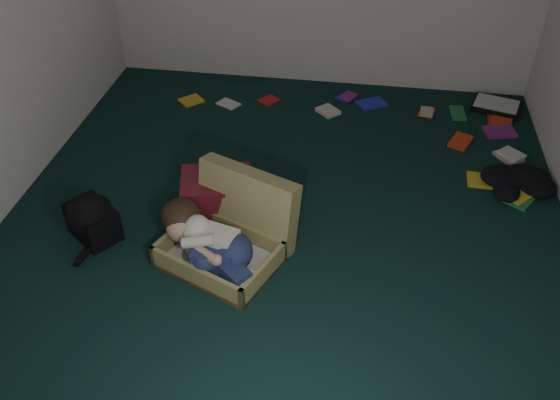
# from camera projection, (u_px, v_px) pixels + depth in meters

# --- Properties ---
(floor) EXTENTS (4.50, 4.50, 0.00)m
(floor) POSITION_uv_depth(u_px,v_px,m) (283.00, 226.00, 4.20)
(floor) COLOR black
(floor) RESTS_ON ground
(wall_front) EXTENTS (4.50, 0.00, 4.50)m
(wall_front) POSITION_uv_depth(u_px,v_px,m) (163.00, 395.00, 1.65)
(wall_front) COLOR white
(wall_front) RESTS_ON ground
(suitcase) EXTENTS (0.94, 0.93, 0.53)m
(suitcase) POSITION_uv_depth(u_px,v_px,m) (231.00, 233.00, 3.90)
(suitcase) COLOR #9E9357
(suitcase) RESTS_ON floor
(person) EXTENTS (0.70, 0.59, 0.33)m
(person) POSITION_uv_depth(u_px,v_px,m) (208.00, 241.00, 3.77)
(person) COLOR white
(person) RESTS_ON suitcase
(maroon_bin) EXTENTS (0.56, 0.48, 0.33)m
(maroon_bin) POSITION_uv_depth(u_px,v_px,m) (217.00, 197.00, 4.18)
(maroon_bin) COLOR maroon
(maroon_bin) RESTS_ON floor
(backpack) EXTENTS (0.56, 0.54, 0.26)m
(backpack) POSITION_uv_depth(u_px,v_px,m) (93.00, 221.00, 4.04)
(backpack) COLOR black
(backpack) RESTS_ON floor
(clothing_pile) EXTENTS (0.53, 0.49, 0.14)m
(clothing_pile) POSITION_uv_depth(u_px,v_px,m) (519.00, 184.00, 4.48)
(clothing_pile) COLOR black
(clothing_pile) RESTS_ON floor
(paper_tray) EXTENTS (0.50, 0.42, 0.06)m
(paper_tray) POSITION_uv_depth(u_px,v_px,m) (496.00, 106.00, 5.48)
(paper_tray) COLOR black
(paper_tray) RESTS_ON floor
(book_scatter) EXTENTS (3.06, 1.65, 0.02)m
(book_scatter) POSITION_uv_depth(u_px,v_px,m) (393.00, 125.00, 5.26)
(book_scatter) COLOR gold
(book_scatter) RESTS_ON floor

